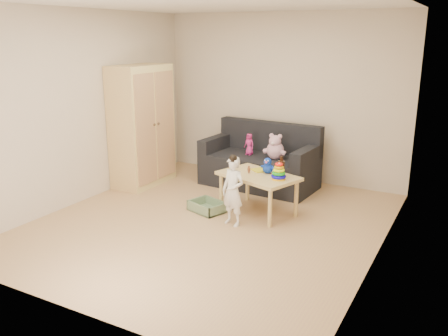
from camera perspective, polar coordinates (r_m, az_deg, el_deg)
The scene contains 13 objects.
room at distance 5.58m, azimuth -1.69°, elevation 5.89°, with size 4.50×4.50×4.50m.
wardrobe at distance 7.36m, azimuth -9.84°, elevation 5.01°, with size 0.51×1.02×1.83m, color #E3CE7C.
sofa at distance 7.28m, azimuth 4.23°, elevation -0.36°, with size 1.71×0.86×0.48m, color black.
play_table at distance 6.19m, azimuth 4.10°, elevation -3.09°, with size 0.99×0.63×0.52m, color #E5C97D.
storage_bin at distance 6.29m, azimuth -2.03°, elevation -4.63°, with size 0.45×0.34×0.13m, color #6A8560, non-canonical shape.
toddler at distance 5.74m, azimuth 1.09°, elevation -2.92°, with size 0.31×0.21×0.84m, color white.
pink_bear at distance 7.02m, azimuth 6.20°, elevation 2.36°, with size 0.28×0.24×0.32m, color #D89FB8, non-canonical shape.
doll at distance 7.24m, azimuth 3.05°, elevation 2.86°, with size 0.16×0.11×0.32m, color #D1277E.
ring_stacker at distance 5.90m, azimuth 6.60°, elevation -0.59°, with size 0.19×0.19×0.21m.
brown_bottle at distance 6.06m, azimuth 6.90°, elevation 0.05°, with size 0.09×0.09×0.25m.
blue_plush at distance 6.15m, azimuth 5.29°, elevation 0.33°, with size 0.18×0.14×0.21m, color #153CC3, non-canonical shape.
wooden_figure at distance 6.14m, azimuth 3.01°, elevation -0.17°, with size 0.04×0.03×0.10m, color brown, non-canonical shape.
yellow_book at distance 6.29m, azimuth 4.36°, elevation -0.24°, with size 0.19×0.19×0.01m, color yellow.
Camera 1 is at (2.77, -4.75, 2.25)m, focal length 38.00 mm.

